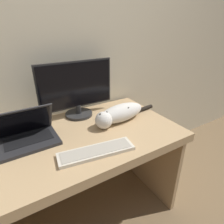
{
  "coord_description": "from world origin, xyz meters",
  "views": [
    {
      "loc": [
        -0.34,
        -0.61,
        1.39
      ],
      "look_at": [
        0.23,
        0.34,
        0.86
      ],
      "focal_mm": 30.0,
      "sensor_mm": 36.0,
      "label": 1
    }
  ],
  "objects_px": {
    "monitor": "(77,89)",
    "cat": "(119,113)",
    "external_keyboard": "(96,151)",
    "laptop": "(28,135)"
  },
  "relations": [
    {
      "from": "monitor",
      "to": "cat",
      "type": "bearing_deg",
      "value": -49.52
    },
    {
      "from": "laptop",
      "to": "external_keyboard",
      "type": "distance_m",
      "value": 0.43
    },
    {
      "from": "cat",
      "to": "monitor",
      "type": "bearing_deg",
      "value": 125.65
    },
    {
      "from": "monitor",
      "to": "laptop",
      "type": "bearing_deg",
      "value": -154.89
    },
    {
      "from": "laptop",
      "to": "cat",
      "type": "distance_m",
      "value": 0.62
    },
    {
      "from": "monitor",
      "to": "cat",
      "type": "height_order",
      "value": "monitor"
    },
    {
      "from": "external_keyboard",
      "to": "laptop",
      "type": "bearing_deg",
      "value": 142.79
    },
    {
      "from": "laptop",
      "to": "external_keyboard",
      "type": "xyz_separation_m",
      "value": [
        0.3,
        -0.31,
        -0.03
      ]
    },
    {
      "from": "cat",
      "to": "external_keyboard",
      "type": "bearing_deg",
      "value": -146.28
    },
    {
      "from": "monitor",
      "to": "laptop",
      "type": "xyz_separation_m",
      "value": [
        -0.4,
        -0.19,
        -0.17
      ]
    }
  ]
}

